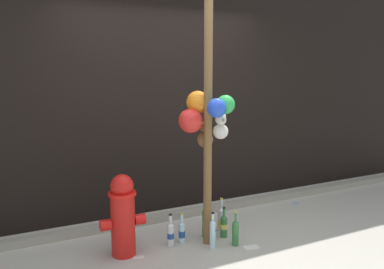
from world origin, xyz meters
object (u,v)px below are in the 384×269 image
object	(u,v)px
bottle_0	(171,233)
bottle_1	(221,219)
fire_hydrant	(123,215)
bottle_2	(235,232)
bottle_4	(182,231)
bottle_5	(206,222)
bottle_6	(224,225)
memorial_post	(206,92)
bottle_3	(213,233)

from	to	relation	value
bottle_0	bottle_1	world-z (taller)	bottle_1
fire_hydrant	bottle_2	bearing A→B (deg)	-15.96
bottle_4	bottle_5	size ratio (longest dim) A/B	0.73
bottle_2	bottle_5	world-z (taller)	bottle_5
bottle_0	bottle_5	bearing A→B (deg)	4.18
fire_hydrant	bottle_6	size ratio (longest dim) A/B	2.40
bottle_0	bottle_4	size ratio (longest dim) A/B	1.07
bottle_1	bottle_6	xyz separation A→B (m)	(-0.05, -0.15, -0.01)
bottle_1	bottle_2	world-z (taller)	bottle_1
bottle_2	bottle_6	distance (m)	0.22
memorial_post	bottle_5	bearing A→B (deg)	60.33
bottle_4	bottle_6	size ratio (longest dim) A/B	0.94
bottle_2	bottle_3	size ratio (longest dim) A/B	0.96
memorial_post	bottle_6	distance (m)	1.44
bottle_0	bottle_3	distance (m)	0.42
bottle_6	memorial_post	bearing A→B (deg)	-171.80
bottle_5	bottle_6	bearing A→B (deg)	-28.41
bottle_1	bottle_5	size ratio (longest dim) A/B	0.88
bottle_0	bottle_3	bearing A→B (deg)	-35.05
bottle_1	bottle_2	bearing A→B (deg)	-98.14
bottle_5	bottle_6	size ratio (longest dim) A/B	1.30
memorial_post	bottle_2	distance (m)	1.44
bottle_0	bottle_1	distance (m)	0.64
fire_hydrant	bottle_0	distance (m)	0.55
bottle_0	memorial_post	bearing A→B (deg)	-15.51
bottle_0	bottle_2	distance (m)	0.65
memorial_post	bottle_1	world-z (taller)	memorial_post
bottle_1	bottle_4	distance (m)	0.51
bottle_1	bottle_5	bearing A→B (deg)	-166.28
fire_hydrant	bottle_5	size ratio (longest dim) A/B	1.85
memorial_post	bottle_3	bearing A→B (deg)	-88.82
bottle_4	fire_hydrant	bearing A→B (deg)	-179.76
bottle_3	bottle_5	xyz separation A→B (m)	(0.07, 0.27, 0.01)
bottle_4	bottle_3	bearing A→B (deg)	-51.42
fire_hydrant	bottle_5	xyz separation A→B (m)	(0.89, 0.01, -0.23)
memorial_post	fire_hydrant	distance (m)	1.41
bottle_6	bottle_2	bearing A→B (deg)	-89.44
bottle_4	bottle_5	xyz separation A→B (m)	(0.28, 0.01, 0.05)
bottle_1	bottle_4	xyz separation A→B (m)	(-0.50, -0.06, -0.02)
bottle_1	bottle_2	xyz separation A→B (m)	(-0.05, -0.37, 0.00)
bottle_2	bottle_4	xyz separation A→B (m)	(-0.45, 0.31, -0.02)
bottle_0	bottle_3	size ratio (longest dim) A/B	0.89
bottle_2	bottle_4	world-z (taller)	bottle_2
bottle_1	bottle_4	world-z (taller)	bottle_1
bottle_2	bottle_5	distance (m)	0.36
memorial_post	fire_hydrant	size ratio (longest dim) A/B	3.61
memorial_post	bottle_0	size ratio (longest dim) A/B	8.60
bottle_5	bottle_3	bearing A→B (deg)	-104.07
bottle_5	bottle_2	bearing A→B (deg)	-61.55
bottle_5	memorial_post	bearing A→B (deg)	-119.67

